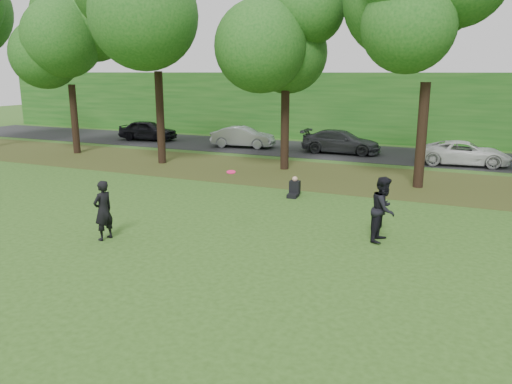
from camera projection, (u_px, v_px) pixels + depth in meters
ground at (204, 270)px, 13.03m from camera, size 120.00×120.00×0.00m
leaf_litter at (335, 177)px, 24.58m from camera, size 60.00×7.00×0.01m
street at (368, 153)px, 31.70m from camera, size 70.00×7.00×0.02m
far_hedge at (386, 108)px, 36.45m from camera, size 70.00×3.00×5.00m
player_left at (103, 210)px, 15.21m from camera, size 0.54×0.74×1.86m
player_right at (383, 209)px, 15.08m from camera, size 0.86×1.05×2.00m
parked_cars at (367, 144)px, 30.47m from camera, size 38.72×3.86×1.52m
frisbee at (231, 172)px, 14.97m from camera, size 0.36×0.36×0.09m
seated_person at (294, 189)px, 20.70m from camera, size 0.47×0.76×0.83m
tree_line at (334, 9)px, 22.82m from camera, size 55.30×7.90×12.31m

